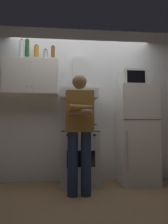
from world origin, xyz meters
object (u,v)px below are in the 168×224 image
at_px(bottle_wine_green, 27,50).
at_px(bottle_vodka_clear, 21,50).
at_px(range_hood, 79,87).
at_px(refrigerator, 136,135).
at_px(bottle_beer_brown, 53,53).
at_px(stove_oven, 79,158).
at_px(bottle_liquor_amber, 36,53).
at_px(bottle_canister_steel, 45,55).
at_px(microwave, 135,79).
at_px(upper_cabinet, 31,77).
at_px(cooking_pot, 88,127).
at_px(person_standing, 79,128).

relative_size(bottle_wine_green, bottle_vodka_clear, 1.06).
height_order(range_hood, bottle_vodka_clear, bottle_vodka_clear).
bearing_deg(refrigerator, bottle_beer_brown, 174.28).
distance_m(stove_oven, bottle_liquor_amber, 1.89).
bearing_deg(range_hood, refrigerator, -7.55).
height_order(range_hood, bottle_canister_steel, bottle_canister_steel).
relative_size(microwave, bottle_vodka_clear, 1.45).
relative_size(upper_cabinet, refrigerator, 0.56).
height_order(microwave, bottle_vodka_clear, bottle_vodka_clear).
distance_m(stove_oven, bottle_wine_green, 1.99).
height_order(upper_cabinet, bottle_wine_green, bottle_wine_green).
bearing_deg(bottle_canister_steel, bottle_wine_green, -172.57).
bearing_deg(refrigerator, range_hood, 172.45).
height_order(upper_cabinet, bottle_canister_steel, bottle_canister_steel).
height_order(stove_oven, refrigerator, refrigerator).
height_order(bottle_wine_green, bottle_beer_brown, bottle_wine_green).
bearing_deg(cooking_pot, range_hood, 117.88).
relative_size(upper_cabinet, microwave, 1.88).
bearing_deg(upper_cabinet, stove_oven, -8.90).
bearing_deg(upper_cabinet, bottle_vodka_clear, -170.38).
relative_size(stove_oven, range_hood, 1.17).
bearing_deg(bottle_wine_green, cooking_pot, -12.82).
xyz_separation_m(range_hood, refrigerator, (0.95, -0.13, -0.80)).
bearing_deg(microwave, refrigerator, -89.10).
height_order(cooking_pot, bottle_canister_steel, bottle_canister_steel).
relative_size(stove_oven, bottle_beer_brown, 3.25).
relative_size(cooking_pot, bottle_canister_steel, 1.35).
bearing_deg(bottle_beer_brown, upper_cabinet, -177.62).
xyz_separation_m(stove_oven, bottle_canister_steel, (-0.57, 0.15, 1.71)).
height_order(person_standing, bottle_vodka_clear, bottle_vodka_clear).
bearing_deg(range_hood, microwave, -6.46).
xyz_separation_m(person_standing, bottle_liquor_amber, (-0.67, 0.75, 1.28)).
bearing_deg(person_standing, bottle_vodka_clear, 142.36).
distance_m(refrigerator, person_standing, 1.17).
distance_m(bottle_wine_green, bottle_liquor_amber, 0.16).
xyz_separation_m(upper_cabinet, cooking_pot, (0.93, -0.24, -0.82)).
bearing_deg(microwave, cooking_pot, -170.43).
distance_m(upper_cabinet, bottle_vodka_clear, 0.49).
bearing_deg(refrigerator, cooking_pot, -171.68).
xyz_separation_m(bottle_liquor_amber, bottle_beer_brown, (0.28, -0.01, -0.00)).
distance_m(refrigerator, bottle_liquor_amber, 2.17).
relative_size(bottle_vodka_clear, bottle_liquor_amber, 1.23).
bearing_deg(stove_oven, bottle_canister_steel, 165.38).
distance_m(range_hood, refrigerator, 1.25).
bearing_deg(bottle_beer_brown, bottle_wine_green, -175.82).
height_order(microwave, bottle_wine_green, bottle_wine_green).
bearing_deg(range_hood, person_standing, -93.91).
distance_m(upper_cabinet, bottle_wine_green, 0.47).
distance_m(upper_cabinet, range_hood, 0.81).
xyz_separation_m(microwave, cooking_pot, (-0.82, -0.14, -0.81)).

